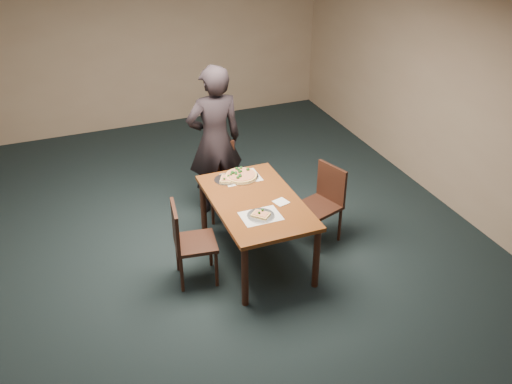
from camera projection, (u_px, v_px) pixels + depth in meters
name	position (u px, v px, depth m)	size (l,w,h in m)	color
ground	(227.00, 254.00, 6.47)	(8.00, 8.00, 0.00)	black
room_shell	(223.00, 111.00, 5.60)	(8.00, 8.00, 8.00)	tan
dining_table	(256.00, 207.00, 6.09)	(0.90, 1.50, 0.75)	#552A11
chair_far	(221.00, 175.00, 7.01)	(0.44, 0.44, 0.91)	black
chair_left	(188.00, 239.00, 5.84)	(0.47, 0.47, 0.91)	black
chair_right	(324.00, 199.00, 6.52)	(0.53, 0.53, 0.91)	black
diner	(215.00, 141.00, 6.88)	(0.69, 0.45, 1.88)	black
placemat_main	(241.00, 177.00, 6.48)	(0.42, 0.32, 0.00)	white
placemat_near	(261.00, 216.00, 5.78)	(0.40, 0.30, 0.00)	white
pizza_pan	(241.00, 175.00, 6.47)	(0.39, 0.39, 0.07)	silver
slice_plate_near	(261.00, 215.00, 5.77)	(0.28, 0.28, 0.05)	silver
slice_plate_far	(226.00, 179.00, 6.42)	(0.28, 0.28, 0.06)	silver
napkin	(281.00, 202.00, 6.01)	(0.14, 0.14, 0.01)	white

